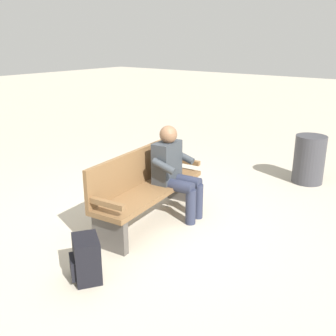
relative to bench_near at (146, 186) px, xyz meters
name	(u,v)px	position (x,y,z in m)	size (l,w,h in m)	color
ground_plane	(151,221)	(-0.01, 0.07, -0.46)	(40.00, 40.00, 0.00)	#B7AD99
bench_near	(146,186)	(0.00, 0.00, 0.00)	(1.84, 0.69, 0.90)	brown
person_seated	(175,170)	(-0.33, 0.19, 0.17)	(0.60, 0.60, 1.18)	#33383D
backpack	(86,259)	(1.30, 0.37, -0.25)	(0.38, 0.40, 0.43)	black
trash_bin	(309,159)	(-2.62, 1.13, -0.08)	(0.48, 0.48, 0.76)	#38383D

